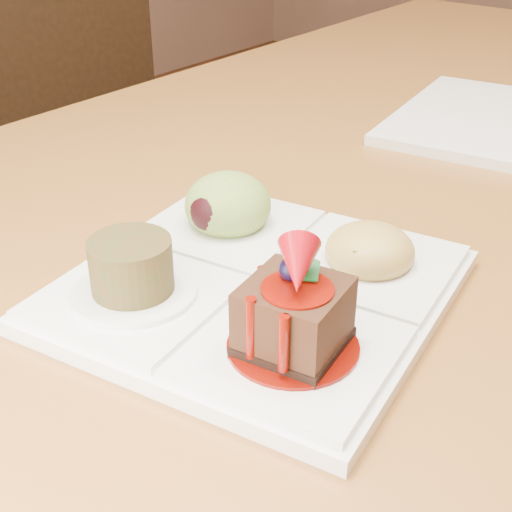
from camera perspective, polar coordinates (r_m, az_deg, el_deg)
The scene contains 3 objects.
dining_table at distance 0.76m, azimuth 15.15°, elevation 0.93°, with size 1.00×1.80×0.75m.
chair_left at distance 1.51m, azimuth -13.20°, elevation 10.57°, with size 0.51×0.51×0.99m.
sampler_plate at distance 0.52m, azimuth 0.03°, elevation -1.20°, with size 0.29×0.29×0.10m.
Camera 1 is at (0.24, -0.63, 1.04)m, focal length 50.00 mm.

